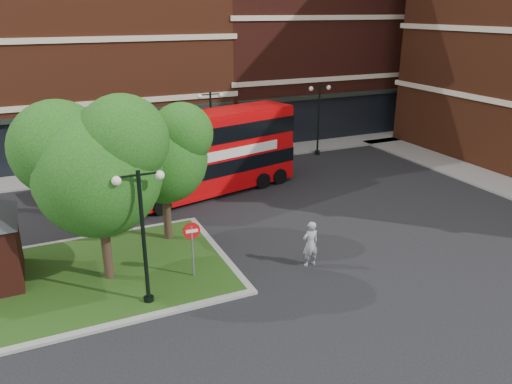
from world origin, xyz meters
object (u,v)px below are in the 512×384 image
bus (208,148)px  car_silver (138,168)px  car_white (246,147)px  woman (310,244)px

bus → car_silver: (-3.07, 4.37, -2.03)m
car_silver → car_white: size_ratio=0.80×
woman → car_silver: (-3.99, 14.16, -0.35)m
woman → bus: bearing=-86.4°
car_white → car_silver: bearing=107.5°
bus → woman: bus is taller
car_silver → woman: bearing=-164.0°
woman → car_silver: bearing=-76.0°
bus → woman: 9.97m
car_white → bus: bearing=147.2°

